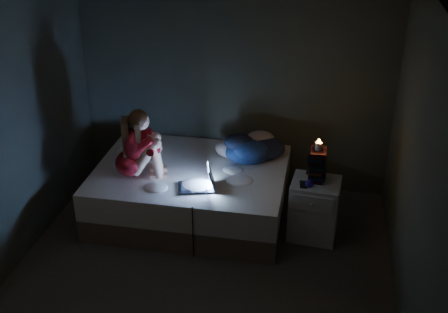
% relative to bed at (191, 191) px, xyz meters
% --- Properties ---
extents(floor, '(3.60, 3.80, 0.02)m').
position_rel_bed_xyz_m(floor, '(0.34, -1.10, -0.29)').
color(floor, black).
rests_on(floor, ground).
extents(ceiling, '(3.60, 3.80, 0.02)m').
position_rel_bed_xyz_m(ceiling, '(0.34, -1.10, 2.33)').
color(ceiling, silver).
rests_on(ceiling, ground).
extents(wall_back, '(3.60, 0.02, 2.60)m').
position_rel_bed_xyz_m(wall_back, '(0.34, 0.81, 1.02)').
color(wall_back, '#2F322D').
rests_on(wall_back, ground).
extents(wall_left, '(0.02, 3.80, 2.60)m').
position_rel_bed_xyz_m(wall_left, '(-1.47, -1.10, 1.02)').
color(wall_left, '#2F322D').
rests_on(wall_left, ground).
extents(wall_right, '(0.02, 3.80, 2.60)m').
position_rel_bed_xyz_m(wall_right, '(2.15, -1.10, 1.02)').
color(wall_right, '#2F322D').
rests_on(wall_right, ground).
extents(bed, '(2.05, 1.54, 0.56)m').
position_rel_bed_xyz_m(bed, '(0.00, 0.00, 0.00)').
color(bed, silver).
rests_on(bed, ground).
extents(pillow, '(0.41, 0.29, 0.12)m').
position_rel_bed_xyz_m(pillow, '(-0.65, 0.18, 0.34)').
color(pillow, silver).
rests_on(pillow, bed).
extents(woman, '(0.54, 0.43, 0.76)m').
position_rel_bed_xyz_m(woman, '(-0.58, -0.28, 0.66)').
color(woman, '#900509').
rests_on(woman, bed).
extents(laptop, '(0.43, 0.35, 0.26)m').
position_rel_bed_xyz_m(laptop, '(0.15, -0.40, 0.41)').
color(laptop, black).
rests_on(laptop, bed).
extents(clothes_pile, '(0.59, 0.50, 0.33)m').
position_rel_bed_xyz_m(clothes_pile, '(0.58, 0.32, 0.45)').
color(clothes_pile, '#0F143C').
rests_on(clothes_pile, bed).
extents(nightstand, '(0.52, 0.47, 0.65)m').
position_rel_bed_xyz_m(nightstand, '(1.36, -0.18, 0.04)').
color(nightstand, silver).
rests_on(nightstand, ground).
extents(book_stack, '(0.19, 0.25, 0.35)m').
position_rel_bed_xyz_m(book_stack, '(1.35, -0.14, 0.54)').
color(book_stack, black).
rests_on(book_stack, nightstand).
extents(candle, '(0.07, 0.07, 0.08)m').
position_rel_bed_xyz_m(candle, '(1.35, -0.14, 0.75)').
color(candle, beige).
rests_on(candle, book_stack).
extents(phone, '(0.09, 0.15, 0.01)m').
position_rel_bed_xyz_m(phone, '(1.24, -0.28, 0.37)').
color(phone, black).
rests_on(phone, nightstand).
extents(blue_orb, '(0.08, 0.08, 0.08)m').
position_rel_bed_xyz_m(blue_orb, '(1.30, -0.30, 0.40)').
color(blue_orb, '#260C8D').
rests_on(blue_orb, nightstand).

